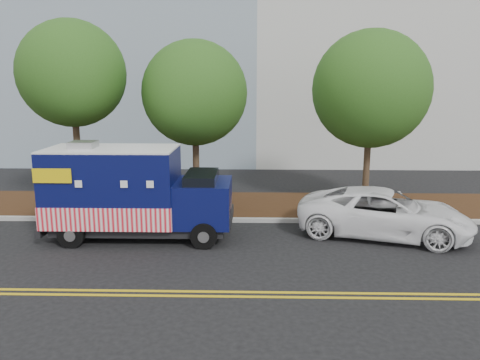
{
  "coord_description": "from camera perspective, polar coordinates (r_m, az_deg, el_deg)",
  "views": [
    {
      "loc": [
        1.74,
        -15.01,
        4.99
      ],
      "look_at": [
        1.34,
        0.6,
        1.74
      ],
      "focal_mm": 35.0,
      "sensor_mm": 36.0,
      "label": 1
    }
  ],
  "objects": [
    {
      "name": "ground",
      "position": [
        15.91,
        -4.93,
        -6.55
      ],
      "size": [
        120.0,
        120.0,
        0.0
      ],
      "primitive_type": "plane",
      "color": "black",
      "rests_on": "ground"
    },
    {
      "name": "sign_post",
      "position": [
        17.86,
        -12.81,
        -0.78
      ],
      "size": [
        0.06,
        0.06,
        2.4
      ],
      "primitive_type": "cube",
      "color": "#473828",
      "rests_on": "ground"
    },
    {
      "name": "tree_b",
      "position": [
        18.48,
        -5.54,
        10.49
      ],
      "size": [
        4.08,
        4.08,
        6.64
      ],
      "color": "#38281C",
      "rests_on": "ground"
    },
    {
      "name": "centerline_near",
      "position": [
        11.8,
        -7.37,
        -13.31
      ],
      "size": [
        120.0,
        0.1,
        0.01
      ],
      "primitive_type": "cube",
      "color": "gold",
      "rests_on": "ground"
    },
    {
      "name": "tree_c",
      "position": [
        19.41,
        15.66,
        10.6
      ],
      "size": [
        4.63,
        4.63,
        7.06
      ],
      "color": "#38281C",
      "rests_on": "ground"
    },
    {
      "name": "tree_a",
      "position": [
        19.27,
        -19.79,
        12.07
      ],
      "size": [
        4.05,
        4.05,
        7.36
      ],
      "color": "#38281C",
      "rests_on": "ground"
    },
    {
      "name": "mulch_strip",
      "position": [
        19.23,
        -3.79,
        -3.07
      ],
      "size": [
        120.0,
        4.0,
        0.15
      ],
      "primitive_type": "cube",
      "color": "#311C0D",
      "rests_on": "ground"
    },
    {
      "name": "curb",
      "position": [
        17.22,
        -4.42,
        -4.85
      ],
      "size": [
        120.0,
        0.18,
        0.15
      ],
      "primitive_type": "cube",
      "color": "#9E9E99",
      "rests_on": "ground"
    },
    {
      "name": "food_truck",
      "position": [
        15.53,
        -13.28,
        -1.78
      ],
      "size": [
        6.03,
        2.35,
        3.17
      ],
      "rotation": [
        0.0,
        0.0,
        0.0
      ],
      "color": "black",
      "rests_on": "ground"
    },
    {
      "name": "white_car",
      "position": [
        16.2,
        17.2,
        -3.85
      ],
      "size": [
        6.09,
        4.11,
        1.55
      ],
      "primitive_type": "imported",
      "rotation": [
        0.0,
        0.0,
        1.27
      ],
      "color": "white",
      "rests_on": "ground"
    },
    {
      "name": "centerline_far",
      "position": [
        11.58,
        -7.56,
        -13.83
      ],
      "size": [
        120.0,
        0.1,
        0.01
      ],
      "primitive_type": "cube",
      "color": "gold",
      "rests_on": "ground"
    }
  ]
}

